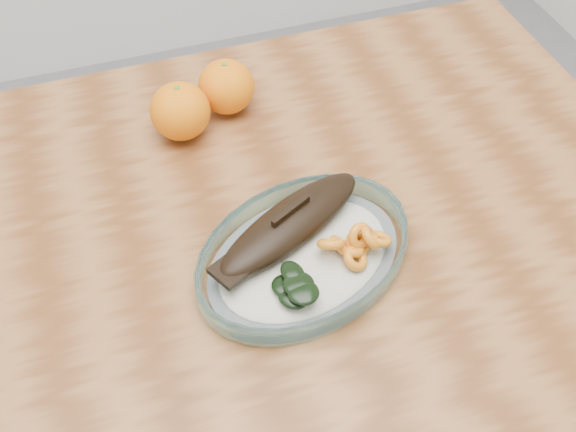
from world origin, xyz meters
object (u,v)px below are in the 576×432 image
(dining_table, at_px, (227,295))
(plated_meal, at_px, (304,252))
(orange_right, at_px, (226,87))
(orange_left, at_px, (180,111))

(dining_table, relative_size, plated_meal, 1.83)
(orange_right, bearing_deg, orange_left, -156.01)
(orange_left, xyz_separation_m, orange_right, (0.07, 0.03, -0.00))
(dining_table, bearing_deg, plated_meal, -30.94)
(plated_meal, bearing_deg, orange_right, 70.33)
(dining_table, height_order, orange_left, orange_left)
(plated_meal, bearing_deg, dining_table, 127.49)
(plated_meal, height_order, orange_right, orange_right)
(plated_meal, xyz_separation_m, orange_left, (-0.08, 0.27, 0.02))
(orange_right, bearing_deg, plated_meal, -88.10)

